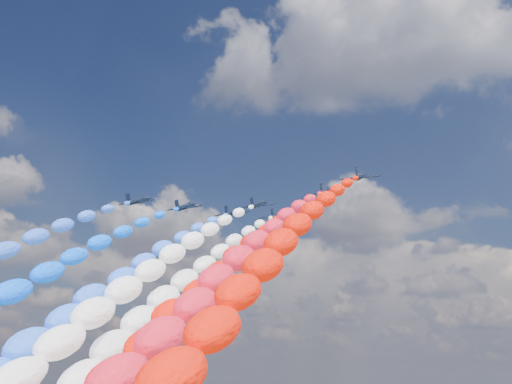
% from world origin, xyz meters
% --- Properties ---
extents(jet_0, '(9.75, 12.94, 6.97)m').
position_xyz_m(jet_0, '(-28.25, -6.13, 96.29)').
color(jet_0, black).
extents(jet_1, '(9.51, 12.76, 6.97)m').
position_xyz_m(jet_1, '(-19.91, 3.62, 96.29)').
color(jet_1, black).
extents(trail_1, '(6.17, 108.67, 62.76)m').
position_xyz_m(trail_1, '(-19.91, -52.56, 66.13)').
color(trail_1, '#0754FB').
extents(jet_2, '(9.35, 12.64, 6.97)m').
position_xyz_m(jet_2, '(-10.59, 13.71, 96.29)').
color(jet_2, black).
extents(trail_2, '(6.17, 108.67, 62.76)m').
position_xyz_m(trail_2, '(-10.59, -42.46, 66.13)').
color(trail_2, blue).
extents(jet_3, '(9.31, 12.61, 6.97)m').
position_xyz_m(jet_3, '(-1.22, 8.60, 96.29)').
color(jet_3, black).
extents(trail_3, '(6.17, 108.67, 62.76)m').
position_xyz_m(trail_3, '(-1.22, -47.57, 66.13)').
color(trail_3, white).
extents(jet_4, '(10.02, 13.13, 6.97)m').
position_xyz_m(jet_4, '(-0.76, 21.36, 96.29)').
color(jet_4, black).
extents(trail_4, '(6.17, 108.67, 62.76)m').
position_xyz_m(trail_4, '(-0.76, -34.82, 66.13)').
color(trail_4, white).
extents(jet_5, '(9.61, 12.84, 6.97)m').
position_xyz_m(jet_5, '(9.51, 14.44, 96.29)').
color(jet_5, black).
extents(trail_5, '(6.17, 108.67, 62.76)m').
position_xyz_m(trail_5, '(9.51, -41.73, 66.13)').
color(trail_5, '#F21305').
extents(jet_6, '(9.91, 13.04, 6.97)m').
position_xyz_m(jet_6, '(18.38, 3.15, 96.29)').
color(jet_6, black).
extents(trail_6, '(6.17, 108.67, 62.76)m').
position_xyz_m(trail_6, '(18.38, -53.02, 66.13)').
color(trail_6, red).
extents(jet_7, '(9.89, 13.04, 6.97)m').
position_xyz_m(jet_7, '(29.02, -5.71, 96.29)').
color(jet_7, black).
extents(trail_7, '(6.17, 108.67, 62.76)m').
position_xyz_m(trail_7, '(29.02, -61.88, 66.13)').
color(trail_7, red).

